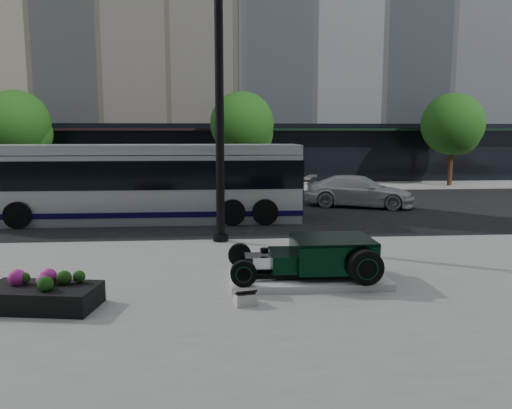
{
  "coord_description": "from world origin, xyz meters",
  "views": [
    {
      "loc": [
        -0.6,
        -17.03,
        3.34
      ],
      "look_at": [
        0.61,
        -2.04,
        1.2
      ],
      "focal_mm": 35.0,
      "sensor_mm": 36.0,
      "label": 1
    }
  ],
  "objects": [
    {
      "name": "lamppost",
      "position": [
        -0.47,
        -2.2,
        4.02
      ],
      "size": [
        0.46,
        0.46,
        8.44
      ],
      "color": "black",
      "rests_on": "sidewalk_near"
    },
    {
      "name": "info_plaque",
      "position": [
        -0.07,
        -7.92,
        0.24
      ],
      "size": [
        0.46,
        0.38,
        0.31
      ],
      "color": "silver",
      "rests_on": "sidewalk_near"
    },
    {
      "name": "flower_planter",
      "position": [
        -3.87,
        -7.8,
        0.36
      ],
      "size": [
        2.2,
        1.36,
        0.67
      ],
      "color": "black",
      "rests_on": "sidewalk_near"
    },
    {
      "name": "display_plinth",
      "position": [
        1.39,
        -6.48,
        0.2
      ],
      "size": [
        3.4,
        1.8,
        0.15
      ],
      "primitive_type": "cube",
      "color": "silver",
      "rests_on": "sidewalk_near"
    },
    {
      "name": "transit_bus",
      "position": [
        -3.39,
        2.3,
        1.49
      ],
      "size": [
        12.12,
        2.88,
        2.92
      ],
      "color": "#B6BCC0",
      "rests_on": "ground"
    },
    {
      "name": "sidewalk_near",
      "position": [
        0.0,
        -10.5,
        0.06
      ],
      "size": [
        70.0,
        17.0,
        0.12
      ],
      "primitive_type": "cube",
      "color": "gray",
      "rests_on": "ground"
    },
    {
      "name": "sidewalk_far",
      "position": [
        0.0,
        14.0,
        0.06
      ],
      "size": [
        70.0,
        4.0,
        0.12
      ],
      "primitive_type": "cube",
      "color": "gray",
      "rests_on": "ground"
    },
    {
      "name": "white_sedan",
      "position": [
        5.98,
        5.31,
        0.71
      ],
      "size": [
        5.3,
        3.64,
        1.42
      ],
      "primitive_type": "imported",
      "rotation": [
        0.0,
        0.0,
        1.2
      ],
      "color": "silver",
      "rests_on": "ground"
    },
    {
      "name": "street_trees",
      "position": [
        1.15,
        13.07,
        3.77
      ],
      "size": [
        29.8,
        3.8,
        5.7
      ],
      "color": "black",
      "rests_on": "sidewalk_far"
    },
    {
      "name": "ground",
      "position": [
        0.0,
        0.0,
        0.0
      ],
      "size": [
        120.0,
        120.0,
        0.0
      ],
      "primitive_type": "plane",
      "color": "black",
      "rests_on": "ground"
    },
    {
      "name": "hot_rod",
      "position": [
        1.72,
        -6.48,
        0.7
      ],
      "size": [
        3.22,
        2.0,
        0.81
      ],
      "color": "black",
      "rests_on": "display_plinth"
    }
  ]
}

